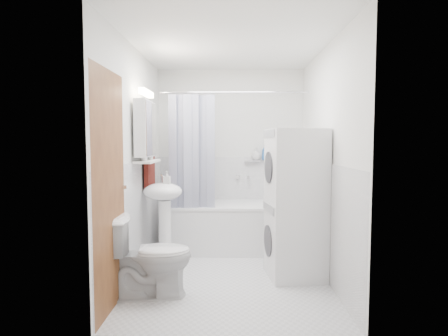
{
  "coord_description": "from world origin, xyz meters",
  "views": [
    {
      "loc": [
        0.03,
        -3.91,
        1.41
      ],
      "look_at": [
        -0.06,
        0.15,
        1.13
      ],
      "focal_mm": 30.0,
      "sensor_mm": 36.0,
      "label": 1
    }
  ],
  "objects_px": {
    "sink": "(163,204)",
    "toilet": "(150,256)",
    "bathtub": "(234,224)",
    "washer_dryer": "(295,204)"
  },
  "relations": [
    {
      "from": "sink",
      "to": "toilet",
      "type": "height_order",
      "value": "sink"
    },
    {
      "from": "bathtub",
      "to": "washer_dryer",
      "type": "height_order",
      "value": "washer_dryer"
    },
    {
      "from": "sink",
      "to": "washer_dryer",
      "type": "distance_m",
      "value": 1.47
    },
    {
      "from": "bathtub",
      "to": "toilet",
      "type": "distance_m",
      "value": 1.69
    },
    {
      "from": "bathtub",
      "to": "toilet",
      "type": "relative_size",
      "value": 2.12
    },
    {
      "from": "washer_dryer",
      "to": "toilet",
      "type": "height_order",
      "value": "washer_dryer"
    },
    {
      "from": "washer_dryer",
      "to": "toilet",
      "type": "distance_m",
      "value": 1.55
    },
    {
      "from": "bathtub",
      "to": "sink",
      "type": "xyz_separation_m",
      "value": [
        -0.8,
        -0.65,
        0.37
      ]
    },
    {
      "from": "bathtub",
      "to": "sink",
      "type": "relative_size",
      "value": 1.53
    },
    {
      "from": "bathtub",
      "to": "sink",
      "type": "distance_m",
      "value": 1.1
    }
  ]
}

